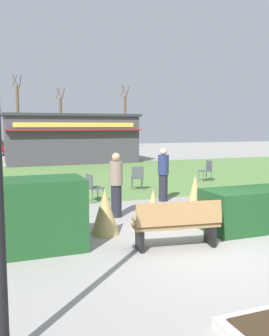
{
  "coord_description": "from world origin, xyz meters",
  "views": [
    {
      "loc": [
        -3.89,
        -5.77,
        2.39
      ],
      "look_at": [
        -0.25,
        3.8,
        1.21
      ],
      "focal_mm": 39.48,
      "sensor_mm": 36.0,
      "label": 1
    }
  ],
  "objects_px": {
    "cafe_chair_center": "(92,186)",
    "tree_right_bg": "(18,117)",
    "food_kiosk": "(70,138)",
    "tree_left_bg": "(61,122)",
    "person_standing": "(116,185)",
    "cafe_chair_east": "(207,169)",
    "person_strolling": "(163,174)",
    "cafe_chair_west": "(137,176)",
    "tree_center_bg": "(125,121)",
    "park_bench": "(177,224)"
  },
  "relations": [
    {
      "from": "person_standing",
      "to": "tree_right_bg",
      "type": "xyz_separation_m",
      "value": [
        -0.71,
        27.79,
        2.34
      ]
    },
    {
      "from": "cafe_chair_east",
      "to": "tree_right_bg",
      "type": "xyz_separation_m",
      "value": [
        -6.31,
        23.2,
        2.67
      ]
    },
    {
      "from": "park_bench",
      "to": "cafe_chair_center",
      "type": "bearing_deg",
      "value": 95.31
    },
    {
      "from": "food_kiosk",
      "to": "tree_left_bg",
      "type": "xyz_separation_m",
      "value": [
        1.7,
        13.32,
        1.15
      ]
    },
    {
      "from": "food_kiosk",
      "to": "person_strolling",
      "type": "bearing_deg",
      "value": -88.82
    },
    {
      "from": "cafe_chair_center",
      "to": "tree_left_bg",
      "type": "relative_size",
      "value": 0.14
    },
    {
      "from": "person_standing",
      "to": "person_strolling",
      "type": "bearing_deg",
      "value": 112.99
    },
    {
      "from": "person_standing",
      "to": "tree_left_bg",
      "type": "height_order",
      "value": "tree_left_bg"
    },
    {
      "from": "tree_right_bg",
      "to": "person_strolling",
      "type": "bearing_deg",
      "value": -84.06
    },
    {
      "from": "person_strolling",
      "to": "tree_center_bg",
      "type": "relative_size",
      "value": 0.26
    },
    {
      "from": "food_kiosk",
      "to": "person_strolling",
      "type": "xyz_separation_m",
      "value": [
        0.29,
        -13.87,
        -0.71
      ]
    },
    {
      "from": "tree_left_bg",
      "to": "tree_center_bg",
      "type": "bearing_deg",
      "value": -4.94
    },
    {
      "from": "tree_right_bg",
      "to": "cafe_chair_east",
      "type": "bearing_deg",
      "value": -74.79
    },
    {
      "from": "food_kiosk",
      "to": "cafe_chair_center",
      "type": "height_order",
      "value": "food_kiosk"
    },
    {
      "from": "cafe_chair_east",
      "to": "cafe_chair_center",
      "type": "bearing_deg",
      "value": -155.93
    },
    {
      "from": "person_strolling",
      "to": "person_standing",
      "type": "distance_m",
      "value": 2.48
    },
    {
      "from": "tree_center_bg",
      "to": "park_bench",
      "type": "bearing_deg",
      "value": -107.59
    },
    {
      "from": "cafe_chair_west",
      "to": "cafe_chair_east",
      "type": "relative_size",
      "value": 1.0
    },
    {
      "from": "food_kiosk",
      "to": "tree_left_bg",
      "type": "height_order",
      "value": "tree_left_bg"
    },
    {
      "from": "food_kiosk",
      "to": "person_standing",
      "type": "xyz_separation_m",
      "value": [
        -1.74,
        -15.31,
        -0.71
      ]
    },
    {
      "from": "cafe_chair_west",
      "to": "person_strolling",
      "type": "relative_size",
      "value": 0.53
    },
    {
      "from": "cafe_chair_west",
      "to": "cafe_chair_east",
      "type": "distance_m",
      "value": 3.72
    },
    {
      "from": "tree_left_bg",
      "to": "person_standing",
      "type": "bearing_deg",
      "value": -96.86
    },
    {
      "from": "cafe_chair_east",
      "to": "tree_left_bg",
      "type": "relative_size",
      "value": 0.14
    },
    {
      "from": "person_strolling",
      "to": "tree_right_bg",
      "type": "relative_size",
      "value": 0.24
    },
    {
      "from": "cafe_chair_east",
      "to": "person_strolling",
      "type": "distance_m",
      "value": 4.77
    },
    {
      "from": "park_bench",
      "to": "food_kiosk",
      "type": "bearing_deg",
      "value": 85.53
    },
    {
      "from": "cafe_chair_east",
      "to": "cafe_chair_center",
      "type": "distance_m",
      "value": 6.25
    },
    {
      "from": "person_strolling",
      "to": "food_kiosk",
      "type": "bearing_deg",
      "value": -92.46
    },
    {
      "from": "cafe_chair_center",
      "to": "tree_right_bg",
      "type": "xyz_separation_m",
      "value": [
        -0.6,
        25.75,
        2.67
      ]
    },
    {
      "from": "cafe_chair_center",
      "to": "cafe_chair_east",
      "type": "bearing_deg",
      "value": 24.07
    },
    {
      "from": "cafe_chair_west",
      "to": "tree_right_bg",
      "type": "relative_size",
      "value": 0.12
    },
    {
      "from": "park_bench",
      "to": "person_standing",
      "type": "distance_m",
      "value": 2.84
    },
    {
      "from": "food_kiosk",
      "to": "cafe_chair_east",
      "type": "xyz_separation_m",
      "value": [
        3.85,
        -10.72,
        -1.04
      ]
    },
    {
      "from": "park_bench",
      "to": "food_kiosk",
      "type": "height_order",
      "value": "food_kiosk"
    },
    {
      "from": "person_strolling",
      "to": "tree_right_bg",
      "type": "xyz_separation_m",
      "value": [
        -2.74,
        26.35,
        2.34
      ]
    },
    {
      "from": "person_standing",
      "to": "tree_center_bg",
      "type": "height_order",
      "value": "tree_center_bg"
    },
    {
      "from": "park_bench",
      "to": "person_standing",
      "type": "bearing_deg",
      "value": 96.76
    },
    {
      "from": "cafe_chair_center",
      "to": "person_standing",
      "type": "xyz_separation_m",
      "value": [
        0.12,
        -2.04,
        0.33
      ]
    },
    {
      "from": "cafe_chair_west",
      "to": "cafe_chair_east",
      "type": "height_order",
      "value": "same"
    },
    {
      "from": "food_kiosk",
      "to": "park_bench",
      "type": "bearing_deg",
      "value": -94.47
    },
    {
      "from": "person_strolling",
      "to": "person_standing",
      "type": "height_order",
      "value": "same"
    },
    {
      "from": "person_standing",
      "to": "cafe_chair_west",
      "type": "bearing_deg",
      "value": 138.82
    },
    {
      "from": "park_bench",
      "to": "tree_left_bg",
      "type": "distance_m",
      "value": 31.66
    },
    {
      "from": "tree_left_bg",
      "to": "tree_right_bg",
      "type": "relative_size",
      "value": 0.87
    },
    {
      "from": "food_kiosk",
      "to": "person_standing",
      "type": "bearing_deg",
      "value": -96.5
    },
    {
      "from": "cafe_chair_center",
      "to": "tree_left_bg",
      "type": "xyz_separation_m",
      "value": [
        3.57,
        26.59,
        2.19
      ]
    },
    {
      "from": "park_bench",
      "to": "cafe_chair_east",
      "type": "xyz_separation_m",
      "value": [
        5.26,
        7.38,
        0.05
      ]
    },
    {
      "from": "person_strolling",
      "to": "tree_left_bg",
      "type": "xyz_separation_m",
      "value": [
        1.42,
        27.2,
        1.86
      ]
    },
    {
      "from": "cafe_chair_east",
      "to": "tree_center_bg",
      "type": "relative_size",
      "value": 0.14
    }
  ]
}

